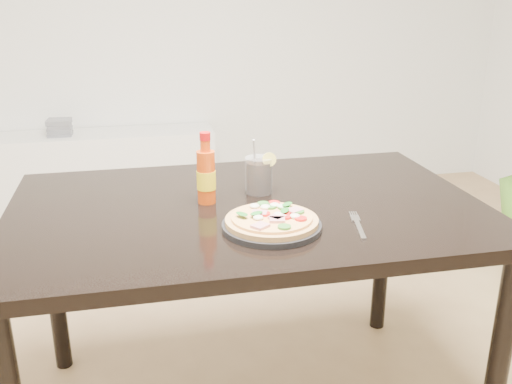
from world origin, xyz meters
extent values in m
cube|color=black|center=(-0.28, -0.03, 0.73)|extent=(1.40, 0.90, 0.04)
cylinder|color=black|center=(0.36, -0.42, 0.35)|extent=(0.06, 0.06, 0.71)
cylinder|color=black|center=(-0.92, 0.36, 0.35)|extent=(0.06, 0.06, 0.71)
cylinder|color=black|center=(0.36, 0.36, 0.35)|extent=(0.06, 0.06, 0.71)
cylinder|color=black|center=(-0.25, -0.23, 0.76)|extent=(0.27, 0.27, 0.02)
cylinder|color=tan|center=(-0.25, -0.23, 0.77)|extent=(0.25, 0.25, 0.01)
cylinder|color=#EFC068|center=(-0.25, -0.23, 0.78)|extent=(0.22, 0.22, 0.01)
cube|color=#CC8087|center=(-0.19, -0.21, 0.79)|extent=(0.05, 0.05, 0.01)
cube|color=#CC8087|center=(-0.24, -0.25, 0.79)|extent=(0.05, 0.05, 0.01)
cube|color=#CC8087|center=(-0.25, -0.27, 0.79)|extent=(0.05, 0.04, 0.01)
cube|color=#CC8087|center=(-0.28, -0.21, 0.79)|extent=(0.05, 0.05, 0.01)
cube|color=#CC8087|center=(-0.30, -0.30, 0.79)|extent=(0.05, 0.05, 0.01)
cylinder|color=red|center=(-0.19, -0.27, 0.79)|extent=(0.03, 0.03, 0.01)
cylinder|color=red|center=(-0.27, -0.22, 0.79)|extent=(0.03, 0.03, 0.01)
cylinder|color=red|center=(-0.22, -0.22, 0.79)|extent=(0.03, 0.03, 0.01)
cylinder|color=red|center=(-0.23, -0.14, 0.79)|extent=(0.03, 0.03, 0.01)
cylinder|color=red|center=(-0.22, -0.25, 0.79)|extent=(0.03, 0.03, 0.01)
cylinder|color=#357627|center=(-0.26, -0.14, 0.79)|extent=(0.03, 0.03, 0.01)
cylinder|color=#357627|center=(-0.18, -0.22, 0.79)|extent=(0.03, 0.03, 0.01)
cylinder|color=#357627|center=(-0.24, -0.17, 0.79)|extent=(0.03, 0.03, 0.01)
cylinder|color=#357627|center=(-0.21, -0.18, 0.79)|extent=(0.03, 0.03, 0.01)
cylinder|color=#357627|center=(-0.24, -0.31, 0.79)|extent=(0.03, 0.03, 0.01)
ellipsoid|color=silver|center=(-0.29, -0.24, 0.79)|extent=(0.03, 0.03, 0.01)
ellipsoid|color=silver|center=(-0.29, -0.16, 0.79)|extent=(0.03, 0.03, 0.01)
ellipsoid|color=silver|center=(-0.26, -0.17, 0.79)|extent=(0.03, 0.03, 0.01)
ellipsoid|color=silver|center=(-0.20, -0.25, 0.79)|extent=(0.03, 0.03, 0.01)
ellipsoid|color=silver|center=(-0.24, -0.23, 0.79)|extent=(0.03, 0.03, 0.01)
ellipsoid|color=silver|center=(-0.23, -0.16, 0.79)|extent=(0.03, 0.03, 0.01)
ellipsoid|color=silver|center=(-0.21, -0.18, 0.79)|extent=(0.03, 0.03, 0.01)
ellipsoid|color=#1A711E|center=(-0.30, -0.22, 0.80)|extent=(0.05, 0.04, 0.00)
ellipsoid|color=#1A711E|center=(-0.33, -0.22, 0.80)|extent=(0.04, 0.05, 0.00)
ellipsoid|color=#1A711E|center=(-0.22, -0.22, 0.80)|extent=(0.04, 0.05, 0.00)
ellipsoid|color=#1A711E|center=(-0.20, -0.18, 0.80)|extent=(0.04, 0.04, 0.00)
cylinder|color=#CB420B|center=(-0.40, 0.01, 0.83)|extent=(0.06, 0.06, 0.16)
cylinder|color=yellow|center=(-0.40, 0.01, 0.82)|extent=(0.06, 0.06, 0.06)
cylinder|color=#CB420B|center=(-0.40, 0.01, 0.93)|extent=(0.03, 0.03, 0.03)
cylinder|color=red|center=(-0.40, 0.01, 0.95)|extent=(0.03, 0.03, 0.02)
cylinder|color=black|center=(-0.22, 0.07, 0.80)|extent=(0.08, 0.08, 0.10)
cylinder|color=silver|center=(-0.22, 0.07, 0.81)|extent=(0.09, 0.09, 0.11)
cylinder|color=#F2E059|center=(-0.20, 0.05, 0.86)|extent=(0.04, 0.01, 0.04)
cylinder|color=#B2B2B7|center=(-0.23, 0.08, 0.84)|extent=(0.03, 0.06, 0.17)
cube|color=silver|center=(-0.03, -0.29, 0.75)|extent=(0.04, 0.12, 0.00)
cube|color=silver|center=(-0.01, -0.21, 0.75)|extent=(0.03, 0.04, 0.00)
cube|color=silver|center=(-0.01, -0.18, 0.75)|extent=(0.01, 0.03, 0.00)
cube|color=silver|center=(-0.01, -0.18, 0.75)|extent=(0.01, 0.03, 0.00)
cube|color=silver|center=(0.00, -0.18, 0.75)|extent=(0.01, 0.03, 0.00)
cube|color=silver|center=(0.01, -0.18, 0.75)|extent=(0.01, 0.03, 0.00)
cube|color=white|center=(-0.80, 2.07, 0.25)|extent=(1.40, 0.34, 0.50)
cube|color=slate|center=(-1.05, 2.05, 0.51)|extent=(0.14, 0.12, 0.01)
cube|color=slate|center=(-1.05, 2.05, 0.52)|extent=(0.14, 0.12, 0.01)
cube|color=slate|center=(-1.05, 2.05, 0.53)|extent=(0.14, 0.12, 0.01)
cube|color=slate|center=(-1.05, 2.05, 0.54)|extent=(0.14, 0.12, 0.01)
cube|color=slate|center=(-1.05, 2.05, 0.55)|extent=(0.14, 0.12, 0.01)
cube|color=slate|center=(-1.05, 2.05, 0.56)|extent=(0.14, 0.12, 0.01)
cube|color=slate|center=(-1.05, 2.05, 0.57)|extent=(0.14, 0.12, 0.01)
cube|color=slate|center=(-1.05, 2.05, 0.58)|extent=(0.14, 0.12, 0.01)
cube|color=slate|center=(-1.05, 2.05, 0.59)|extent=(0.14, 0.12, 0.01)
cube|color=slate|center=(-1.05, 2.05, 0.60)|extent=(0.14, 0.12, 0.01)
camera|label=1|loc=(-0.59, -1.59, 1.35)|focal=40.00mm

